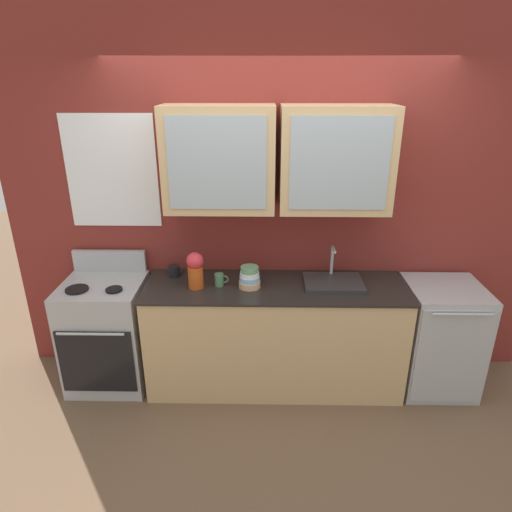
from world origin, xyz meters
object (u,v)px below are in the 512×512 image
object	(u,v)px
sink_faucet	(333,282)
dishwasher	(439,337)
stove_range	(107,333)
vase	(195,269)
bowl_stack	(250,278)
cup_near_sink	(175,271)
cup_near_bowls	(220,280)

from	to	relation	value
sink_faucet	dishwasher	size ratio (longest dim) A/B	0.51
stove_range	sink_faucet	world-z (taller)	sink_faucet
vase	bowl_stack	bearing A→B (deg)	2.24
bowl_stack	cup_near_sink	xyz separation A→B (m)	(-0.61, 0.19, -0.03)
vase	cup_near_bowls	xyz separation A→B (m)	(0.17, 0.03, -0.10)
cup_near_bowls	bowl_stack	bearing A→B (deg)	-4.71
stove_range	bowl_stack	distance (m)	1.26
stove_range	cup_near_sink	size ratio (longest dim) A/B	8.61
stove_range	sink_faucet	size ratio (longest dim) A/B	2.37
bowl_stack	vase	size ratio (longest dim) A/B	0.59
vase	cup_near_bowls	distance (m)	0.20
stove_range	vase	xyz separation A→B (m)	(0.74, -0.03, 0.58)
bowl_stack	dishwasher	xyz separation A→B (m)	(1.50, 0.01, -0.52)
cup_near_sink	cup_near_bowls	xyz separation A→B (m)	(0.38, -0.17, 0.00)
vase	cup_near_bowls	size ratio (longest dim) A/B	2.66
sink_faucet	cup_near_bowls	bearing A→B (deg)	-177.44
sink_faucet	bowl_stack	world-z (taller)	sink_faucet
stove_range	bowl_stack	size ratio (longest dim) A/B	6.38
vase	cup_near_sink	xyz separation A→B (m)	(-0.20, 0.20, -0.10)
sink_faucet	bowl_stack	distance (m)	0.65
stove_range	vase	bearing A→B (deg)	-2.59
bowl_stack	cup_near_sink	distance (m)	0.63
bowl_stack	dishwasher	distance (m)	1.59
dishwasher	vase	bearing A→B (deg)	-179.11
vase	cup_near_sink	size ratio (longest dim) A/B	2.29
vase	cup_near_bowls	world-z (taller)	vase
stove_range	bowl_stack	xyz separation A→B (m)	(1.15, -0.02, 0.51)
stove_range	dishwasher	bearing A→B (deg)	-0.09
dishwasher	cup_near_bowls	bearing A→B (deg)	179.83
cup_near_sink	dishwasher	distance (m)	2.17
stove_range	sink_faucet	bearing A→B (deg)	1.27
cup_near_bowls	dishwasher	size ratio (longest dim) A/B	0.12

